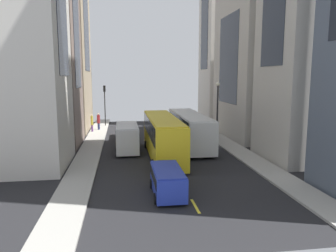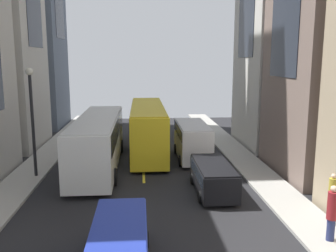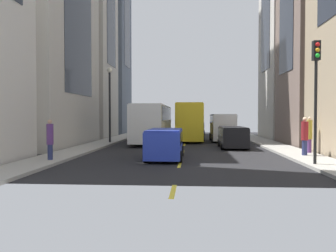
{
  "view_description": "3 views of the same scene",
  "coord_description": "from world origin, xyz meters",
  "px_view_note": "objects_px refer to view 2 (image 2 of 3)",
  "views": [
    {
      "loc": [
        3.92,
        31.72,
        7.14
      ],
      "look_at": [
        -0.55,
        0.37,
        2.29
      ],
      "focal_mm": 34.58,
      "sensor_mm": 36.0,
      "label": 1
    },
    {
      "loc": [
        -0.13,
        -24.19,
        6.94
      ],
      "look_at": [
        1.7,
        0.18,
        2.58
      ],
      "focal_mm": 39.13,
      "sensor_mm": 36.0,
      "label": 2
    },
    {
      "loc": [
        0.58,
        -31.8,
        2.38
      ],
      "look_at": [
        -1.65,
        0.76,
        1.46
      ],
      "focal_mm": 36.83,
      "sensor_mm": 36.0,
      "label": 3
    }
  ],
  "objects_px": {
    "delivery_van_white": "(192,138)",
    "pedestrian_crossing_mid": "(332,212)",
    "city_bus_white": "(98,137)",
    "car_blue_2": "(155,120)",
    "car_black_0": "(213,176)",
    "car_blue_1": "(119,242)",
    "streetcar_yellow": "(148,124)",
    "pedestrian_crossing_near": "(332,197)"
  },
  "relations": [
    {
      "from": "delivery_van_white",
      "to": "pedestrian_crossing_mid",
      "type": "relative_size",
      "value": 2.54
    },
    {
      "from": "city_bus_white",
      "to": "pedestrian_crossing_mid",
      "type": "relative_size",
      "value": 5.46
    },
    {
      "from": "car_blue_2",
      "to": "pedestrian_crossing_mid",
      "type": "distance_m",
      "value": 25.34
    },
    {
      "from": "car_blue_2",
      "to": "pedestrian_crossing_mid",
      "type": "bearing_deg",
      "value": -76.85
    },
    {
      "from": "delivery_van_white",
      "to": "car_blue_2",
      "type": "relative_size",
      "value": 1.34
    },
    {
      "from": "car_black_0",
      "to": "pedestrian_crossing_mid",
      "type": "distance_m",
      "value": 6.77
    },
    {
      "from": "car_blue_1",
      "to": "streetcar_yellow",
      "type": "bearing_deg",
      "value": 85.5
    },
    {
      "from": "delivery_van_white",
      "to": "streetcar_yellow",
      "type": "bearing_deg",
      "value": 140.68
    },
    {
      "from": "car_blue_2",
      "to": "car_blue_1",
      "type": "bearing_deg",
      "value": -94.83
    },
    {
      "from": "delivery_van_white",
      "to": "pedestrian_crossing_near",
      "type": "relative_size",
      "value": 2.54
    },
    {
      "from": "delivery_van_white",
      "to": "pedestrian_crossing_mid",
      "type": "height_order",
      "value": "delivery_van_white"
    },
    {
      "from": "delivery_van_white",
      "to": "pedestrian_crossing_near",
      "type": "distance_m",
      "value": 12.04
    },
    {
      "from": "pedestrian_crossing_mid",
      "to": "car_black_0",
      "type": "bearing_deg",
      "value": 18.84
    },
    {
      "from": "car_black_0",
      "to": "car_blue_2",
      "type": "xyz_separation_m",
      "value": [
        -2.37,
        18.83,
        0.03
      ]
    },
    {
      "from": "pedestrian_crossing_mid",
      "to": "streetcar_yellow",
      "type": "bearing_deg",
      "value": 12.38
    },
    {
      "from": "car_black_0",
      "to": "pedestrian_crossing_near",
      "type": "bearing_deg",
      "value": -47.21
    },
    {
      "from": "city_bus_white",
      "to": "car_blue_2",
      "type": "xyz_separation_m",
      "value": [
        4.22,
        13.57,
        -1.04
      ]
    },
    {
      "from": "pedestrian_crossing_near",
      "to": "pedestrian_crossing_mid",
      "type": "height_order",
      "value": "pedestrian_crossing_near"
    },
    {
      "from": "streetcar_yellow",
      "to": "pedestrian_crossing_near",
      "type": "xyz_separation_m",
      "value": [
        7.39,
        -13.79,
        -0.8
      ]
    },
    {
      "from": "streetcar_yellow",
      "to": "car_blue_2",
      "type": "bearing_deg",
      "value": 84.59
    },
    {
      "from": "pedestrian_crossing_near",
      "to": "car_blue_2",
      "type": "bearing_deg",
      "value": -144.42
    },
    {
      "from": "streetcar_yellow",
      "to": "pedestrian_crossing_near",
      "type": "relative_size",
      "value": 5.54
    },
    {
      "from": "car_blue_1",
      "to": "pedestrian_crossing_mid",
      "type": "relative_size",
      "value": 2.11
    },
    {
      "from": "delivery_van_white",
      "to": "car_black_0",
      "type": "height_order",
      "value": "delivery_van_white"
    },
    {
      "from": "pedestrian_crossing_near",
      "to": "pedestrian_crossing_mid",
      "type": "relative_size",
      "value": 1.0
    },
    {
      "from": "streetcar_yellow",
      "to": "delivery_van_white",
      "type": "distance_m",
      "value": 4.06
    },
    {
      "from": "car_black_0",
      "to": "pedestrian_crossing_near",
      "type": "distance_m",
      "value": 6.08
    },
    {
      "from": "streetcar_yellow",
      "to": "delivery_van_white",
      "type": "bearing_deg",
      "value": -39.32
    },
    {
      "from": "city_bus_white",
      "to": "delivery_van_white",
      "type": "height_order",
      "value": "city_bus_white"
    },
    {
      "from": "car_blue_1",
      "to": "car_blue_2",
      "type": "xyz_separation_m",
      "value": [
        2.18,
        25.85,
        -0.01
      ]
    },
    {
      "from": "pedestrian_crossing_near",
      "to": "streetcar_yellow",
      "type": "bearing_deg",
      "value": -131.81
    },
    {
      "from": "car_blue_1",
      "to": "car_blue_2",
      "type": "distance_m",
      "value": 25.94
    },
    {
      "from": "car_blue_1",
      "to": "pedestrian_crossing_mid",
      "type": "xyz_separation_m",
      "value": [
        7.95,
        1.17,
        0.33
      ]
    },
    {
      "from": "car_blue_2",
      "to": "pedestrian_crossing_near",
      "type": "height_order",
      "value": "pedestrian_crossing_near"
    },
    {
      "from": "city_bus_white",
      "to": "car_blue_1",
      "type": "bearing_deg",
      "value": -80.6
    },
    {
      "from": "streetcar_yellow",
      "to": "pedestrian_crossing_mid",
      "type": "bearing_deg",
      "value": -66.3
    },
    {
      "from": "car_blue_2",
      "to": "city_bus_white",
      "type": "bearing_deg",
      "value": -107.26
    },
    {
      "from": "car_blue_1",
      "to": "pedestrian_crossing_mid",
      "type": "distance_m",
      "value": 8.04
    },
    {
      "from": "car_blue_1",
      "to": "car_blue_2",
      "type": "bearing_deg",
      "value": 85.17
    },
    {
      "from": "pedestrian_crossing_mid",
      "to": "city_bus_white",
      "type": "bearing_deg",
      "value": 30.63
    },
    {
      "from": "city_bus_white",
      "to": "car_blue_2",
      "type": "distance_m",
      "value": 14.25
    },
    {
      "from": "city_bus_white",
      "to": "pedestrian_crossing_near",
      "type": "xyz_separation_m",
      "value": [
        10.71,
        -9.72,
        -0.69
      ]
    }
  ]
}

